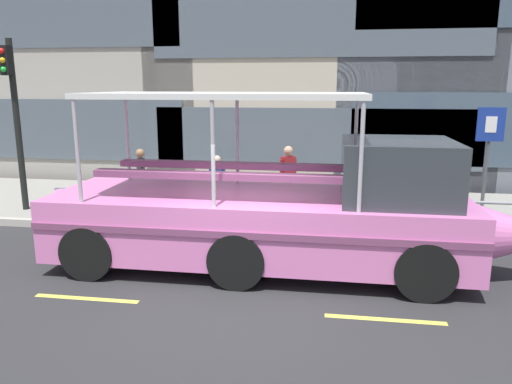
% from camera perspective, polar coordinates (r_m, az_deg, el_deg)
% --- Properties ---
extents(ground_plane, '(120.00, 120.00, 0.00)m').
position_cam_1_polar(ground_plane, '(8.47, -2.31, -11.64)').
color(ground_plane, '#2B2B2D').
extents(sidewalk, '(32.00, 4.80, 0.18)m').
position_cam_1_polar(sidewalk, '(13.69, 2.19, -1.79)').
color(sidewalk, gray).
rests_on(sidewalk, ground_plane).
extents(curb_edge, '(32.00, 0.18, 0.18)m').
position_cam_1_polar(curb_edge, '(11.32, 0.72, -4.86)').
color(curb_edge, '#B2ADA3').
rests_on(curb_edge, ground_plane).
extents(lane_centreline, '(25.80, 0.12, 0.01)m').
position_cam_1_polar(lane_centreline, '(7.92, -3.20, -13.43)').
color(lane_centreline, '#DBD64C').
rests_on(lane_centreline, ground_plane).
extents(curb_guardrail, '(11.92, 0.09, 0.78)m').
position_cam_1_polar(curb_guardrail, '(11.41, 4.20, -1.52)').
color(curb_guardrail, gray).
rests_on(curb_guardrail, sidewalk).
extents(traffic_light_pole, '(0.24, 0.46, 4.41)m').
position_cam_1_polar(traffic_light_pole, '(14.11, -26.39, 8.67)').
color(traffic_light_pole, black).
rests_on(traffic_light_pole, sidewalk).
extents(parking_sign, '(0.60, 0.12, 2.78)m').
position_cam_1_polar(parking_sign, '(12.35, 25.48, 4.77)').
color(parking_sign, '#4C4F54').
rests_on(parking_sign, sidewalk).
extents(duck_tour_boat, '(9.72, 2.50, 3.31)m').
position_cam_1_polar(duck_tour_boat, '(9.22, 3.65, -2.53)').
color(duck_tour_boat, pink).
rests_on(duck_tour_boat, ground_plane).
extents(pedestrian_near_bow, '(0.25, 0.49, 1.73)m').
position_cam_1_polar(pedestrian_near_bow, '(12.29, 17.78, 1.37)').
color(pedestrian_near_bow, '#47423D').
rests_on(pedestrian_near_bow, sidewalk).
extents(pedestrian_mid_left, '(0.40, 0.36, 1.75)m').
position_cam_1_polar(pedestrian_mid_left, '(12.53, 3.76, 2.23)').
color(pedestrian_mid_left, black).
rests_on(pedestrian_mid_left, sidewalk).
extents(pedestrian_mid_right, '(0.43, 0.20, 1.50)m').
position_cam_1_polar(pedestrian_mid_right, '(12.67, -4.55, 1.61)').
color(pedestrian_mid_right, black).
rests_on(pedestrian_mid_right, sidewalk).
extents(pedestrian_near_stern, '(0.27, 0.47, 1.69)m').
position_cam_1_polar(pedestrian_near_stern, '(12.78, -13.26, 1.95)').
color(pedestrian_near_stern, black).
rests_on(pedestrian_near_stern, sidewalk).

